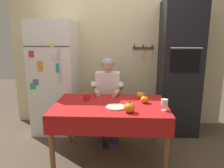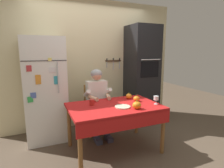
{
  "view_description": "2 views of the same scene",
  "coord_description": "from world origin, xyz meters",
  "px_view_note": "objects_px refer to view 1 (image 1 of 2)",
  "views": [
    {
      "loc": [
        0.15,
        -2.48,
        1.59
      ],
      "look_at": [
        0.02,
        0.18,
        0.98
      ],
      "focal_mm": 34.79,
      "sensor_mm": 36.0,
      "label": 1
    },
    {
      "loc": [
        -1.09,
        -2.36,
        1.56
      ],
      "look_at": [
        -0.0,
        0.19,
        1.06
      ],
      "focal_mm": 28.99,
      "sensor_mm": 36.0,
      "label": 2
    }
  ],
  "objects_px": {
    "coffee_mug": "(86,97)",
    "pumpkin_medium": "(129,108)",
    "refrigerator": "(55,77)",
    "wall_oven": "(179,69)",
    "dining_table": "(110,111)",
    "wine_glass": "(164,103)",
    "pumpkin_large": "(145,100)",
    "serving_tray": "(116,107)",
    "seated_person": "(108,92)",
    "chair_behind_person": "(108,102)",
    "pumpkin_small": "(141,95)"
  },
  "relations": [
    {
      "from": "serving_tray",
      "to": "dining_table",
      "type": "bearing_deg",
      "value": 121.48
    },
    {
      "from": "wall_oven",
      "to": "chair_behind_person",
      "type": "xyz_separation_m",
      "value": [
        -1.12,
        -0.13,
        -0.54
      ]
    },
    {
      "from": "wall_oven",
      "to": "pumpkin_small",
      "type": "distance_m",
      "value": 0.95
    },
    {
      "from": "pumpkin_large",
      "to": "pumpkin_small",
      "type": "height_order",
      "value": "pumpkin_small"
    },
    {
      "from": "pumpkin_large",
      "to": "refrigerator",
      "type": "bearing_deg",
      "value": 149.86
    },
    {
      "from": "dining_table",
      "to": "serving_tray",
      "type": "distance_m",
      "value": 0.17
    },
    {
      "from": "wall_oven",
      "to": "dining_table",
      "type": "bearing_deg",
      "value": -138.69
    },
    {
      "from": "pumpkin_large",
      "to": "serving_tray",
      "type": "height_order",
      "value": "pumpkin_large"
    },
    {
      "from": "coffee_mug",
      "to": "pumpkin_medium",
      "type": "distance_m",
      "value": 0.69
    },
    {
      "from": "wall_oven",
      "to": "dining_table",
      "type": "distance_m",
      "value": 1.45
    },
    {
      "from": "dining_table",
      "to": "serving_tray",
      "type": "relative_size",
      "value": 6.01
    },
    {
      "from": "wall_oven",
      "to": "pumpkin_large",
      "type": "xyz_separation_m",
      "value": [
        -0.62,
        -0.84,
        -0.27
      ]
    },
    {
      "from": "dining_table",
      "to": "wine_glass",
      "type": "distance_m",
      "value": 0.68
    },
    {
      "from": "wine_glass",
      "to": "serving_tray",
      "type": "relative_size",
      "value": 0.57
    },
    {
      "from": "wall_oven",
      "to": "seated_person",
      "type": "height_order",
      "value": "wall_oven"
    },
    {
      "from": "pumpkin_medium",
      "to": "serving_tray",
      "type": "bearing_deg",
      "value": 135.75
    },
    {
      "from": "seated_person",
      "to": "serving_tray",
      "type": "height_order",
      "value": "seated_person"
    },
    {
      "from": "wall_oven",
      "to": "serving_tray",
      "type": "xyz_separation_m",
      "value": [
        -0.98,
        -1.04,
        -0.3
      ]
    },
    {
      "from": "dining_table",
      "to": "pumpkin_large",
      "type": "xyz_separation_m",
      "value": [
        0.43,
        0.08,
        0.13
      ]
    },
    {
      "from": "wall_oven",
      "to": "coffee_mug",
      "type": "bearing_deg",
      "value": -150.71
    },
    {
      "from": "dining_table",
      "to": "chair_behind_person",
      "type": "height_order",
      "value": "chair_behind_person"
    },
    {
      "from": "chair_behind_person",
      "to": "refrigerator",
      "type": "bearing_deg",
      "value": 174.1
    },
    {
      "from": "chair_behind_person",
      "to": "coffee_mug",
      "type": "height_order",
      "value": "chair_behind_person"
    },
    {
      "from": "refrigerator",
      "to": "wall_oven",
      "type": "bearing_deg",
      "value": 1.14
    },
    {
      "from": "dining_table",
      "to": "pumpkin_medium",
      "type": "xyz_separation_m",
      "value": [
        0.23,
        -0.27,
        0.14
      ]
    },
    {
      "from": "chair_behind_person",
      "to": "serving_tray",
      "type": "bearing_deg",
      "value": -80.84
    },
    {
      "from": "serving_tray",
      "to": "pumpkin_small",
      "type": "bearing_deg",
      "value": 51.3
    },
    {
      "from": "seated_person",
      "to": "coffee_mug",
      "type": "height_order",
      "value": "seated_person"
    },
    {
      "from": "coffee_mug",
      "to": "serving_tray",
      "type": "bearing_deg",
      "value": -34.53
    },
    {
      "from": "refrigerator",
      "to": "coffee_mug",
      "type": "bearing_deg",
      "value": -49.28
    },
    {
      "from": "refrigerator",
      "to": "coffee_mug",
      "type": "xyz_separation_m",
      "value": [
        0.63,
        -0.73,
        -0.11
      ]
    },
    {
      "from": "refrigerator",
      "to": "pumpkin_large",
      "type": "distance_m",
      "value": 1.6
    },
    {
      "from": "dining_table",
      "to": "coffee_mug",
      "type": "height_order",
      "value": "coffee_mug"
    },
    {
      "from": "wine_glass",
      "to": "pumpkin_large",
      "type": "relative_size",
      "value": 1.19
    },
    {
      "from": "pumpkin_medium",
      "to": "wine_glass",
      "type": "bearing_deg",
      "value": 11.92
    },
    {
      "from": "coffee_mug",
      "to": "refrigerator",
      "type": "bearing_deg",
      "value": 130.72
    },
    {
      "from": "coffee_mug",
      "to": "pumpkin_medium",
      "type": "height_order",
      "value": "pumpkin_medium"
    },
    {
      "from": "seated_person",
      "to": "coffee_mug",
      "type": "distance_m",
      "value": 0.52
    },
    {
      "from": "dining_table",
      "to": "wall_oven",
      "type": "bearing_deg",
      "value": 41.31
    },
    {
      "from": "coffee_mug",
      "to": "pumpkin_large",
      "type": "xyz_separation_m",
      "value": [
        0.75,
        -0.07,
        -0.0
      ]
    },
    {
      "from": "pumpkin_large",
      "to": "pumpkin_medium",
      "type": "relative_size",
      "value": 0.84
    },
    {
      "from": "chair_behind_person",
      "to": "seated_person",
      "type": "relative_size",
      "value": 0.75
    },
    {
      "from": "wine_glass",
      "to": "serving_tray",
      "type": "bearing_deg",
      "value": 173.15
    },
    {
      "from": "wall_oven",
      "to": "dining_table",
      "type": "height_order",
      "value": "wall_oven"
    },
    {
      "from": "seated_person",
      "to": "pumpkin_small",
      "type": "height_order",
      "value": "seated_person"
    },
    {
      "from": "dining_table",
      "to": "serving_tray",
      "type": "height_order",
      "value": "serving_tray"
    },
    {
      "from": "wine_glass",
      "to": "chair_behind_person",
      "type": "bearing_deg",
      "value": 125.65
    },
    {
      "from": "seated_person",
      "to": "chair_behind_person",
      "type": "bearing_deg",
      "value": 90.0
    },
    {
      "from": "wine_glass",
      "to": "pumpkin_large",
      "type": "bearing_deg",
      "value": 126.37
    },
    {
      "from": "pumpkin_large",
      "to": "pumpkin_small",
      "type": "distance_m",
      "value": 0.21
    }
  ]
}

